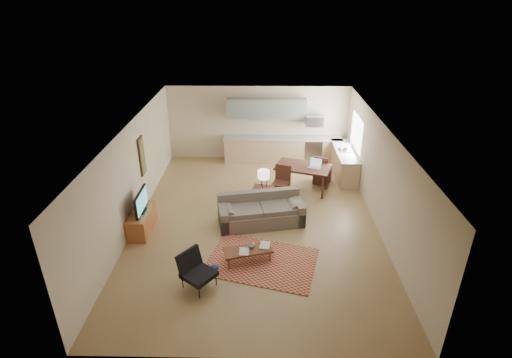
{
  "coord_description": "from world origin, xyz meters",
  "views": [
    {
      "loc": [
        0.17,
        -9.38,
        5.88
      ],
      "look_at": [
        0.0,
        0.3,
        1.15
      ],
      "focal_mm": 28.0,
      "sensor_mm": 36.0,
      "label": 1
    }
  ],
  "objects_px": {
    "sofa": "(261,210)",
    "console_table": "(263,198)",
    "coffee_table": "(248,255)",
    "dining_table": "(302,178)",
    "armchair": "(199,271)",
    "tv_credenza": "(142,221)"
  },
  "relations": [
    {
      "from": "sofa",
      "to": "coffee_table",
      "type": "xyz_separation_m",
      "value": [
        -0.29,
        -1.67,
        -0.24
      ]
    },
    {
      "from": "armchair",
      "to": "tv_credenza",
      "type": "bearing_deg",
      "value": 77.58
    },
    {
      "from": "coffee_table",
      "to": "console_table",
      "type": "xyz_separation_m",
      "value": [
        0.35,
        2.5,
        0.17
      ]
    },
    {
      "from": "coffee_table",
      "to": "tv_credenza",
      "type": "bearing_deg",
      "value": 139.71
    },
    {
      "from": "coffee_table",
      "to": "armchair",
      "type": "height_order",
      "value": "armchair"
    },
    {
      "from": "dining_table",
      "to": "coffee_table",
      "type": "bearing_deg",
      "value": -94.72
    },
    {
      "from": "coffee_table",
      "to": "armchair",
      "type": "relative_size",
      "value": 1.39
    },
    {
      "from": "sofa",
      "to": "console_table",
      "type": "height_order",
      "value": "sofa"
    },
    {
      "from": "sofa",
      "to": "dining_table",
      "type": "bearing_deg",
      "value": 45.58
    },
    {
      "from": "sofa",
      "to": "dining_table",
      "type": "xyz_separation_m",
      "value": [
        1.29,
        1.99,
        0.01
      ]
    },
    {
      "from": "sofa",
      "to": "tv_credenza",
      "type": "bearing_deg",
      "value": 175.79
    },
    {
      "from": "armchair",
      "to": "console_table",
      "type": "height_order",
      "value": "armchair"
    },
    {
      "from": "sofa",
      "to": "tv_credenza",
      "type": "height_order",
      "value": "sofa"
    },
    {
      "from": "sofa",
      "to": "dining_table",
      "type": "relative_size",
      "value": 1.43
    },
    {
      "from": "armchair",
      "to": "tv_credenza",
      "type": "relative_size",
      "value": 0.65
    },
    {
      "from": "armchair",
      "to": "tv_credenza",
      "type": "xyz_separation_m",
      "value": [
        -1.82,
        2.17,
        -0.12
      ]
    },
    {
      "from": "sofa",
      "to": "armchair",
      "type": "relative_size",
      "value": 2.92
    },
    {
      "from": "tv_credenza",
      "to": "console_table",
      "type": "xyz_separation_m",
      "value": [
        3.19,
        1.22,
        0.05
      ]
    },
    {
      "from": "sofa",
      "to": "dining_table",
      "type": "height_order",
      "value": "dining_table"
    },
    {
      "from": "sofa",
      "to": "console_table",
      "type": "bearing_deg",
      "value": 74.15
    },
    {
      "from": "tv_credenza",
      "to": "dining_table",
      "type": "bearing_deg",
      "value": 28.29
    },
    {
      "from": "sofa",
      "to": "console_table",
      "type": "distance_m",
      "value": 0.83
    }
  ]
}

